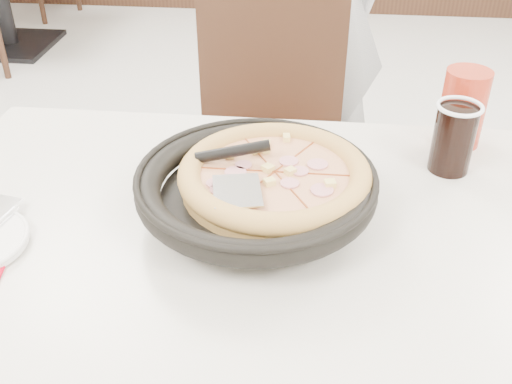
# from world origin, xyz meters

# --- Properties ---
(main_table) EXTENTS (1.22, 0.83, 0.75)m
(main_table) POSITION_xyz_m (-0.30, -0.19, 0.38)
(main_table) COLOR silver
(main_table) RESTS_ON floor
(chair_far) EXTENTS (0.42, 0.42, 0.95)m
(chair_far) POSITION_xyz_m (-0.31, 0.43, 0.47)
(chair_far) COLOR black
(chair_far) RESTS_ON floor
(trivet) EXTENTS (0.13, 0.13, 0.04)m
(trivet) POSITION_xyz_m (-0.25, -0.16, 0.77)
(trivet) COLOR black
(trivet) RESTS_ON main_table
(pizza_pan) EXTENTS (0.33, 0.33, 0.01)m
(pizza_pan) POSITION_xyz_m (-0.28, -0.17, 0.79)
(pizza_pan) COLOR black
(pizza_pan) RESTS_ON trivet
(pizza) EXTENTS (0.32, 0.32, 0.02)m
(pizza) POSITION_xyz_m (-0.25, -0.15, 0.81)
(pizza) COLOR #B78C46
(pizza) RESTS_ON pizza_pan
(pizza_server) EXTENTS (0.09, 0.11, 0.00)m
(pizza_server) POSITION_xyz_m (-0.30, -0.23, 0.84)
(pizza_server) COLOR silver
(pizza_server) RESTS_ON pizza
(cola_glass) EXTENTS (0.08, 0.08, 0.13)m
(cola_glass) POSITION_xyz_m (0.08, 0.03, 0.81)
(cola_glass) COLOR black
(cola_glass) RESTS_ON main_table
(red_cup) EXTENTS (0.09, 0.09, 0.16)m
(red_cup) POSITION_xyz_m (0.11, 0.14, 0.83)
(red_cup) COLOR #A82915
(red_cup) RESTS_ON main_table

